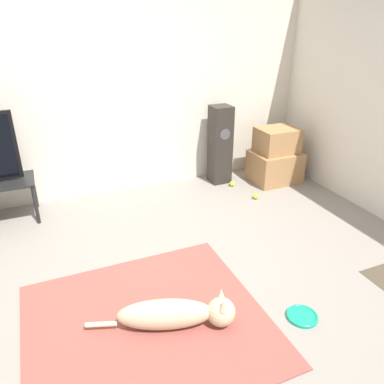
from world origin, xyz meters
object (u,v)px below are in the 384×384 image
(cardboard_box_lower, at_px, (275,166))
(floor_speaker, at_px, (220,145))
(cardboard_box_upper, at_px, (277,140))
(dog, at_px, (178,313))
(frisbee, at_px, (302,316))
(tennis_ball_by_boxes, at_px, (232,184))
(tennis_ball_near_speaker, at_px, (256,196))

(cardboard_box_lower, bearing_deg, floor_speaker, 157.91)
(cardboard_box_lower, relative_size, floor_speaker, 0.61)
(cardboard_box_upper, height_order, floor_speaker, floor_speaker)
(cardboard_box_lower, distance_m, floor_speaker, 0.76)
(dog, relative_size, cardboard_box_upper, 2.01)
(frisbee, bearing_deg, floor_speaker, 77.16)
(cardboard_box_upper, relative_size, tennis_ball_by_boxes, 7.31)
(floor_speaker, distance_m, tennis_ball_by_boxes, 0.50)
(frisbee, bearing_deg, cardboard_box_lower, 60.61)
(frisbee, relative_size, floor_speaker, 0.23)
(dog, xyz_separation_m, frisbee, (0.84, -0.26, -0.11))
(cardboard_box_lower, relative_size, cardboard_box_upper, 1.21)
(dog, bearing_deg, cardboard_box_upper, 42.66)
(cardboard_box_lower, relative_size, tennis_ball_near_speaker, 8.87)
(tennis_ball_by_boxes, relative_size, tennis_ball_near_speaker, 1.00)
(cardboard_box_lower, xyz_separation_m, tennis_ball_near_speaker, (-0.49, -0.37, -0.16))
(tennis_ball_by_boxes, bearing_deg, cardboard_box_lower, -5.05)
(dog, xyz_separation_m, tennis_ball_near_speaker, (1.54, 1.49, -0.09))
(floor_speaker, height_order, tennis_ball_near_speaker, floor_speaker)
(dog, xyz_separation_m, cardboard_box_lower, (2.03, 1.87, 0.07))
(dog, bearing_deg, tennis_ball_by_boxes, 52.78)
(cardboard_box_upper, bearing_deg, dog, -137.34)
(dog, height_order, cardboard_box_upper, cardboard_box_upper)
(frisbee, relative_size, cardboard_box_upper, 0.46)
(cardboard_box_lower, height_order, tennis_ball_near_speaker, cardboard_box_lower)
(frisbee, relative_size, tennis_ball_by_boxes, 3.35)
(cardboard_box_lower, xyz_separation_m, tennis_ball_by_boxes, (-0.58, 0.05, -0.16))
(frisbee, xyz_separation_m, cardboard_box_lower, (1.20, 2.12, 0.18))
(frisbee, bearing_deg, tennis_ball_by_boxes, 74.08)
(cardboard_box_lower, bearing_deg, frisbee, -119.39)
(tennis_ball_by_boxes, bearing_deg, dog, -127.22)
(cardboard_box_lower, distance_m, tennis_ball_near_speaker, 0.64)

